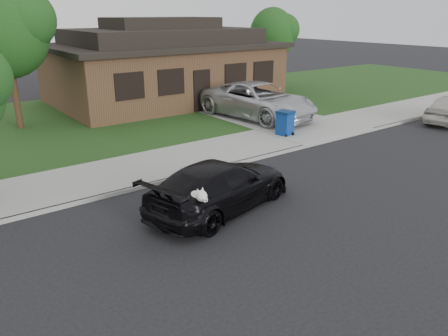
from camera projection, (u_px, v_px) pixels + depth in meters
ground at (301, 200)px, 12.39m from camera, size 120.00×120.00×0.00m
sidewalk at (203, 155)px, 16.16m from camera, size 60.00×3.00×0.12m
curb at (227, 166)px, 15.02m from camera, size 60.00×0.12×0.12m
lawn at (115, 116)px, 22.20m from camera, size 60.00×13.00×0.13m
driveway at (244, 111)px, 23.30m from camera, size 4.50×13.00×0.14m
sedan at (220, 186)px, 11.65m from camera, size 4.93×2.94×1.34m
minivan at (258, 100)px, 21.28m from camera, size 3.49×6.39×1.70m
recycling_bin at (285, 123)px, 18.37m from camera, size 0.73×0.73×1.04m
house at (163, 65)px, 25.26m from camera, size 12.60×8.60×4.65m
tree_0 at (9, 26)px, 18.19m from camera, size 3.78×3.60×6.34m
tree_1 at (275, 33)px, 28.84m from camera, size 3.15×3.00×5.25m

